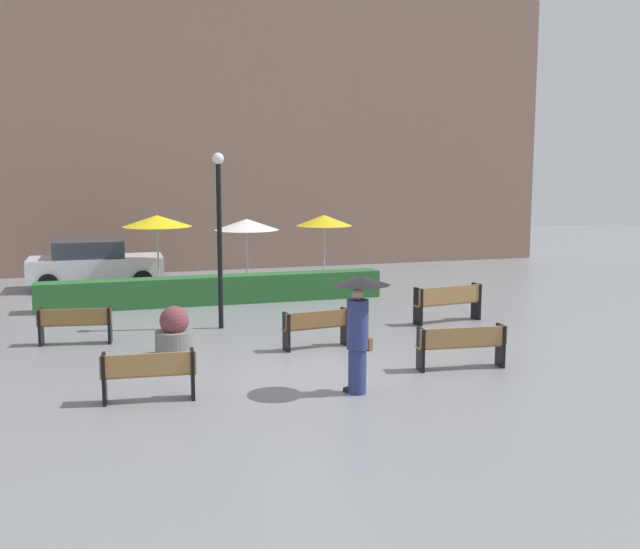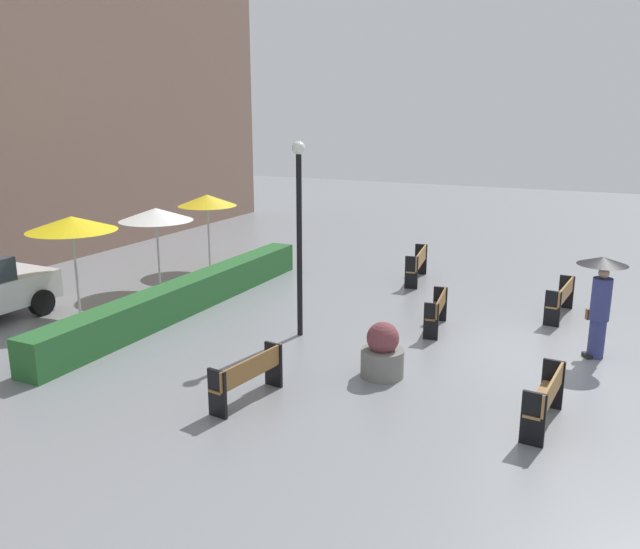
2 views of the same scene
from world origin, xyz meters
The scene contains 15 objects.
ground_plane centered at (0.00, 0.00, 0.00)m, with size 60.00×60.00×0.00m, color gray.
bench_near_right centered at (2.76, -0.08, 0.51)m, with size 1.80×0.52×0.85m.
bench_near_left centered at (-3.25, -0.42, 0.51)m, with size 1.60×0.48×0.85m.
bench_mid_center centered at (0.53, 2.38, 0.50)m, with size 1.53×0.50×0.83m.
bench_far_left centered at (-4.51, 4.29, 0.49)m, with size 1.63×0.58×0.82m.
bench_far_right centered at (4.53, 4.07, 0.56)m, with size 1.91×0.63×0.94m.
pedestrian_with_umbrella centered at (0.31, -0.97, 1.34)m, with size 0.98×0.98×2.07m.
planter_pot centered at (-2.50, 2.59, 0.46)m, with size 0.82×0.82×1.06m.
lamp_post centered at (-1.12, 5.04, 2.58)m, with size 0.28×0.28×4.26m.
patio_umbrella_yellow centered at (-2.13, 10.63, 2.26)m, with size 2.12×2.12×2.44m.
patio_umbrella_white centered at (0.61, 10.37, 2.11)m, with size 2.02×2.02×2.29m.
patio_umbrella_yellow_far centered at (3.20, 10.50, 2.17)m, with size 1.82×1.82×2.36m.
hedge_strip centered at (-0.73, 8.40, 0.40)m, with size 9.87×0.70×0.81m, color #28602D.
building_facade centered at (0.00, 16.00, 5.34)m, with size 28.00×1.20×10.67m, color #846656.
parked_car centered at (-4.02, 12.32, 0.82)m, with size 4.24×2.06×1.57m.
Camera 1 is at (-4.09, -13.16, 3.97)m, focal length 42.73 mm.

